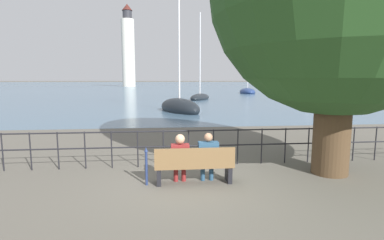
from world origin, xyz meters
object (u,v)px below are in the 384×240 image
at_px(seated_person_left, 180,156).
at_px(seated_person_right, 208,155).
at_px(sailboat_1, 247,91).
at_px(closed_umbrella, 146,164).
at_px(sailboat_2, 179,107).
at_px(sailboat_3, 200,97).
at_px(park_bench, 194,166).
at_px(sailboat_0, 308,95).
at_px(harbor_lighthouse, 128,49).

xyz_separation_m(seated_person_left, seated_person_right, (0.67, -0.00, 0.00)).
height_order(seated_person_left, sailboat_1, sailboat_1).
xyz_separation_m(seated_person_right, closed_umbrella, (-1.47, -0.06, -0.16)).
height_order(sailboat_2, sailboat_3, sailboat_2).
relative_size(park_bench, seated_person_left, 1.57).
bearing_deg(sailboat_2, seated_person_left, -117.07).
xyz_separation_m(seated_person_right, sailboat_0, (20.01, 34.28, -0.39)).
height_order(closed_umbrella, sailboat_2, sailboat_2).
bearing_deg(sailboat_1, closed_umbrella, -108.67).
distance_m(sailboat_0, sailboat_3, 16.75).
height_order(sailboat_0, sailboat_1, sailboat_1).
bearing_deg(sailboat_0, sailboat_2, -155.55).
distance_m(seated_person_left, sailboat_3, 30.58).
bearing_deg(sailboat_1, sailboat_0, -61.35).
distance_m(sailboat_1, sailboat_2, 32.21).
xyz_separation_m(sailboat_0, sailboat_2, (-19.71, -18.23, 0.10)).
bearing_deg(seated_person_left, sailboat_0, 58.89).
relative_size(park_bench, sailboat_3, 0.17).
bearing_deg(closed_umbrella, park_bench, -0.93).
distance_m(park_bench, sailboat_0, 39.93).
height_order(seated_person_right, harbor_lighthouse, harbor_lighthouse).
distance_m(closed_umbrella, harbor_lighthouse, 103.17).
bearing_deg(sailboat_2, harbor_lighthouse, 74.77).
relative_size(seated_person_left, sailboat_3, 0.11).
bearing_deg(sailboat_3, seated_person_left, -75.11).
height_order(seated_person_right, sailboat_3, sailboat_3).
relative_size(park_bench, harbor_lighthouse, 0.07).
height_order(seated_person_right, sailboat_0, sailboat_0).
relative_size(sailboat_2, sailboat_3, 1.12).
height_order(closed_umbrella, harbor_lighthouse, harbor_lighthouse).
height_order(sailboat_1, harbor_lighthouse, harbor_lighthouse).
bearing_deg(harbor_lighthouse, closed_umbrella, -83.93).
relative_size(sailboat_1, harbor_lighthouse, 0.45).
bearing_deg(sailboat_0, sailboat_3, 175.57).
xyz_separation_m(seated_person_right, sailboat_1, (14.21, 45.11, -0.31)).
bearing_deg(seated_person_right, harbor_lighthouse, 96.89).
bearing_deg(harbor_lighthouse, sailboat_2, -81.64).
bearing_deg(closed_umbrella, sailboat_0, 57.97).
xyz_separation_m(closed_umbrella, sailboat_0, (21.48, 34.34, -0.23)).
bearing_deg(closed_umbrella, sailboat_1, 70.86).
height_order(seated_person_left, sailboat_2, sailboat_2).
xyz_separation_m(park_bench, harbor_lighthouse, (-11.96, 101.84, 12.69)).
relative_size(park_bench, sailboat_1, 0.15).
height_order(park_bench, sailboat_0, sailboat_0).
height_order(sailboat_1, sailboat_3, sailboat_1).
height_order(seated_person_right, sailboat_2, sailboat_2).
distance_m(closed_umbrella, sailboat_0, 40.50).
bearing_deg(sailboat_1, park_bench, -107.37).
bearing_deg(sailboat_2, park_bench, -115.86).
bearing_deg(park_bench, sailboat_0, 59.36).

